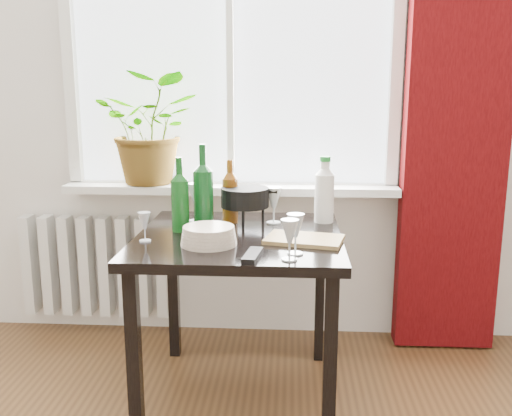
# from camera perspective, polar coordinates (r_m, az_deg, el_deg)

# --- Properties ---
(window) EXTENTS (1.72, 0.08, 1.62)m
(window) POSITION_cam_1_polar(r_m,az_deg,el_deg) (3.00, -2.57, 16.94)
(window) COLOR white
(window) RESTS_ON ground
(windowsill) EXTENTS (1.72, 0.20, 0.04)m
(windowsill) POSITION_cam_1_polar(r_m,az_deg,el_deg) (2.97, -2.57, 1.96)
(windowsill) COLOR white
(windowsill) RESTS_ON ground
(curtain) EXTENTS (0.50, 0.12, 2.56)m
(curtain) POSITION_cam_1_polar(r_m,az_deg,el_deg) (2.98, 19.58, 10.44)
(curtain) COLOR #390506
(curtain) RESTS_ON ground
(radiator) EXTENTS (0.80, 0.10, 0.55)m
(radiator) POSITION_cam_1_polar(r_m,az_deg,el_deg) (3.27, -15.70, -5.58)
(radiator) COLOR silver
(radiator) RESTS_ON ground
(table) EXTENTS (0.85, 0.85, 0.74)m
(table) POSITION_cam_1_polar(r_m,az_deg,el_deg) (2.42, -1.68, -4.75)
(table) COLOR black
(table) RESTS_ON ground
(potted_plant) EXTENTS (0.54, 0.48, 0.57)m
(potted_plant) POSITION_cam_1_polar(r_m,az_deg,el_deg) (3.02, -10.35, 7.83)
(potted_plant) COLOR #2E741F
(potted_plant) RESTS_ON windowsill
(wine_bottle_left) EXTENTS (0.08, 0.08, 0.32)m
(wine_bottle_left) POSITION_cam_1_polar(r_m,az_deg,el_deg) (2.43, -7.62, 1.40)
(wine_bottle_left) COLOR #0D4512
(wine_bottle_left) RESTS_ON table
(wine_bottle_right) EXTENTS (0.09, 0.09, 0.37)m
(wine_bottle_right) POSITION_cam_1_polar(r_m,az_deg,el_deg) (2.48, -5.31, 2.27)
(wine_bottle_right) COLOR #0C3F15
(wine_bottle_right) RESTS_ON table
(bottle_amber) EXTENTS (0.09, 0.09, 0.29)m
(bottle_amber) POSITION_cam_1_polar(r_m,az_deg,el_deg) (2.57, -2.61, 1.78)
(bottle_amber) COLOR #6A370B
(bottle_amber) RESTS_ON table
(cleaning_bottle) EXTENTS (0.11, 0.11, 0.31)m
(cleaning_bottle) POSITION_cam_1_polar(r_m,az_deg,el_deg) (2.59, 6.86, 1.92)
(cleaning_bottle) COLOR white
(cleaning_bottle) RESTS_ON table
(wineglass_front_right) EXTENTS (0.07, 0.07, 0.15)m
(wineglass_front_right) POSITION_cam_1_polar(r_m,az_deg,el_deg) (2.02, 3.38, -3.17)
(wineglass_front_right) COLOR silver
(wineglass_front_right) RESTS_ON table
(wineglass_far_right) EXTENTS (0.08, 0.08, 0.16)m
(wineglass_far_right) POSITION_cam_1_polar(r_m,az_deg,el_deg) (2.10, 3.97, -2.58)
(wineglass_far_right) COLOR silver
(wineglass_far_right) RESTS_ON table
(wineglass_back_center) EXTENTS (0.08, 0.08, 0.17)m
(wineglass_back_center) POSITION_cam_1_polar(r_m,az_deg,el_deg) (2.56, 1.78, 0.32)
(wineglass_back_center) COLOR silver
(wineglass_back_center) RESTS_ON table
(wineglass_back_left) EXTENTS (0.09, 0.09, 0.18)m
(wineglass_back_left) POSITION_cam_1_polar(r_m,az_deg,el_deg) (2.60, -6.01, 0.60)
(wineglass_back_left) COLOR silver
(wineglass_back_left) RESTS_ON table
(wineglass_front_left) EXTENTS (0.06, 0.06, 0.12)m
(wineglass_front_left) POSITION_cam_1_polar(r_m,az_deg,el_deg) (2.31, -11.07, -1.86)
(wineglass_front_left) COLOR silver
(wineglass_front_left) RESTS_ON table
(plate_stack) EXTENTS (0.26, 0.26, 0.07)m
(plate_stack) POSITION_cam_1_polar(r_m,az_deg,el_deg) (2.23, -4.74, -2.80)
(plate_stack) COLOR beige
(plate_stack) RESTS_ON table
(fondue_pot) EXTENTS (0.31, 0.29, 0.17)m
(fondue_pot) POSITION_cam_1_polar(r_m,az_deg,el_deg) (2.54, -1.12, 0.21)
(fondue_pot) COLOR black
(fondue_pot) RESTS_ON table
(tv_remote) EXTENTS (0.07, 0.17, 0.02)m
(tv_remote) POSITION_cam_1_polar(r_m,az_deg,el_deg) (2.07, -0.35, -4.74)
(tv_remote) COLOR black
(tv_remote) RESTS_ON table
(cutting_board) EXTENTS (0.34, 0.25, 0.02)m
(cutting_board) POSITION_cam_1_polar(r_m,az_deg,el_deg) (2.29, 4.85, -3.14)
(cutting_board) COLOR #A28049
(cutting_board) RESTS_ON table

